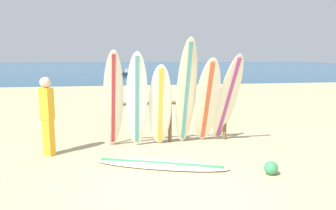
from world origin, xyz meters
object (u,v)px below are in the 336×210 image
at_px(small_boat_offshore, 131,73).
at_px(surfboard_leaning_center_right, 207,102).
at_px(surfboard_leaning_center_left, 160,106).
at_px(surfboard_lying_on_sand, 160,164).
at_px(surfboard_leaning_left, 137,101).
at_px(surfboard_leaning_center, 186,93).
at_px(surfboard_rack, 170,113).
at_px(surfboard_leaning_far_left, 113,100).
at_px(beach_ball, 271,168).
at_px(beachgoer_standing, 47,113).
at_px(surfboard_leaning_right, 227,99).

bearing_deg(small_boat_offshore, surfboard_leaning_center_right, -88.57).
height_order(surfboard_leaning_center_left, surfboard_lying_on_sand, surfboard_leaning_center_left).
bearing_deg(surfboard_leaning_center_right, surfboard_leaning_left, -178.66).
xyz_separation_m(surfboard_leaning_center, surfboard_leaning_center_right, (0.51, -0.00, -0.22)).
bearing_deg(surfboard_leaning_left, surfboard_rack, 28.03).
xyz_separation_m(surfboard_leaning_far_left, surfboard_leaning_center_right, (2.21, -0.06, -0.08)).
bearing_deg(beach_ball, surfboard_leaning_center, 119.04).
relative_size(surfboard_rack, surfboard_leaning_center_left, 1.51).
xyz_separation_m(surfboard_leaning_far_left, surfboard_leaning_left, (0.54, -0.10, -0.02)).
bearing_deg(surfboard_leaning_far_left, small_boat_offshore, 86.69).
bearing_deg(surfboard_leaning_center_left, surfboard_leaning_left, -170.74).
bearing_deg(beach_ball, small_boat_offshore, 92.57).
bearing_deg(beachgoer_standing, small_boat_offshore, 83.78).
height_order(beachgoer_standing, beach_ball, beachgoer_standing).
bearing_deg(surfboard_rack, surfboard_lying_on_sand, -105.75).
distance_m(surfboard_rack, beach_ball, 2.92).
bearing_deg(surfboard_leaning_center, surfboard_leaning_center_right, -0.14).
relative_size(surfboard_leaning_center_right, surfboard_leaning_right, 0.96).
bearing_deg(beachgoer_standing, surfboard_lying_on_sand, -24.88).
height_order(surfboard_rack, surfboard_lying_on_sand, surfboard_rack).
bearing_deg(beachgoer_standing, surfboard_leaning_far_left, 11.37).
bearing_deg(surfboard_leaning_far_left, surfboard_leaning_center_left, -0.44).
distance_m(surfboard_rack, surfboard_leaning_far_left, 1.48).
relative_size(surfboard_leaning_left, surfboard_lying_on_sand, 0.83).
xyz_separation_m(surfboard_lying_on_sand, beach_ball, (1.94, -0.76, 0.09)).
distance_m(surfboard_lying_on_sand, small_boat_offshore, 28.07).
bearing_deg(surfboard_lying_on_sand, beachgoer_standing, 155.12).
relative_size(surfboard_lying_on_sand, small_boat_offshore, 0.88).
bearing_deg(surfboard_lying_on_sand, surfboard_leaning_center, 58.18).
bearing_deg(beach_ball, surfboard_leaning_far_left, 143.41).
distance_m(surfboard_leaning_center, surfboard_leaning_right, 1.06).
distance_m(surfboard_leaning_center_right, surfboard_lying_on_sand, 2.11).
height_order(surfboard_leaning_center_left, surfboard_leaning_center, surfboard_leaning_center).
bearing_deg(surfboard_leaning_center, surfboard_lying_on_sand, -121.82).
bearing_deg(beach_ball, surfboard_lying_on_sand, 158.56).
height_order(surfboard_leaning_far_left, surfboard_leaning_center_right, surfboard_leaning_far_left).
xyz_separation_m(surfboard_leaning_far_left, small_boat_offshore, (1.55, 26.72, -0.89)).
bearing_deg(surfboard_leaning_center_left, surfboard_leaning_right, 0.21).
xyz_separation_m(surfboard_leaning_center, surfboard_leaning_right, (1.04, 0.06, -0.18)).
bearing_deg(beach_ball, beachgoer_standing, 156.67).
distance_m(surfboard_leaning_right, small_boat_offshore, 26.76).
distance_m(surfboard_leaning_center_left, beach_ball, 2.87).
bearing_deg(surfboard_leaning_center_left, surfboard_leaning_far_left, 179.56).
bearing_deg(surfboard_leaning_left, surfboard_leaning_center_right, 1.34).
bearing_deg(beach_ball, surfboard_leaning_left, 138.87).
xyz_separation_m(surfboard_leaning_right, beach_ball, (0.10, -2.11, -0.98)).
bearing_deg(surfboard_leaning_far_left, surfboard_leaning_center_right, -1.53).
xyz_separation_m(surfboard_leaning_center_left, surfboard_leaning_center, (0.61, -0.05, 0.30)).
relative_size(surfboard_leaning_left, beach_ball, 8.93).
relative_size(surfboard_leaning_center_left, surfboard_leaning_center, 0.77).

